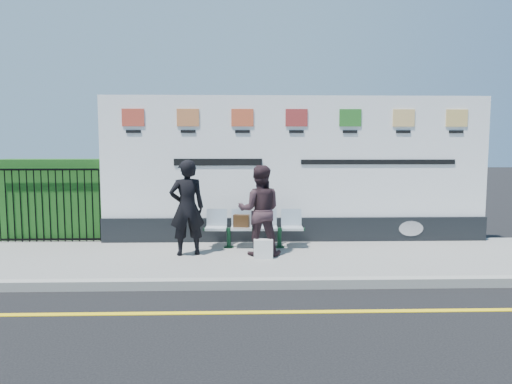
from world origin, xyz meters
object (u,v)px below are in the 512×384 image
bench (254,237)px  billboard (296,179)px  woman_right (260,210)px  woman_left (187,208)px

bench → billboard: bearing=37.2°
woman_right → woman_left: bearing=1.0°
woman_right → billboard: bearing=-119.6°
billboard → woman_left: bearing=-150.0°
billboard → bench: billboard is taller
woman_left → bench: bearing=-169.6°
billboard → bench: size_ratio=4.23×
woman_left → woman_right: (1.31, -0.04, -0.05)m
bench → woman_left: (-1.23, -0.58, 0.66)m
bench → woman_left: size_ratio=1.09×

